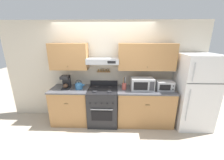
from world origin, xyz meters
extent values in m
plane|color=#B2A38E|center=(0.00, 0.00, 0.00)|extent=(16.00, 16.00, 0.00)
cube|color=beige|center=(0.00, 0.71, 1.27)|extent=(5.20, 0.08, 2.55)
cube|color=#AD7A47|center=(-0.83, 0.50, 1.70)|extent=(0.91, 0.33, 0.63)
sphere|color=brown|center=(-0.83, 0.33, 1.48)|extent=(0.02, 0.02, 0.02)
cube|color=#AD7A47|center=(1.06, 0.50, 1.70)|extent=(1.36, 0.33, 0.63)
sphere|color=brown|center=(1.06, 0.33, 1.48)|extent=(0.02, 0.02, 0.02)
cube|color=#ADAFB5|center=(0.00, 0.48, 1.59)|extent=(0.78, 0.37, 0.13)
cube|color=black|center=(0.22, 0.30, 1.59)|extent=(0.19, 0.01, 0.06)
cube|color=#AD7A47|center=(0.00, 0.63, 1.29)|extent=(0.34, 0.07, 0.02)
cylinder|color=olive|center=(-0.14, 0.63, 1.33)|extent=(0.03, 0.03, 0.06)
cylinder|color=olive|center=(-0.07, 0.63, 1.33)|extent=(0.03, 0.03, 0.06)
cylinder|color=olive|center=(0.00, 0.63, 1.33)|extent=(0.03, 0.03, 0.06)
cylinder|color=olive|center=(0.07, 0.63, 1.33)|extent=(0.03, 0.03, 0.06)
cylinder|color=olive|center=(0.14, 0.63, 1.33)|extent=(0.03, 0.03, 0.06)
cube|color=#AD7A47|center=(-0.83, 0.34, 0.44)|extent=(0.91, 0.65, 0.89)
cube|color=#4C4C51|center=(-0.83, 0.34, 0.90)|extent=(0.94, 0.67, 0.03)
cylinder|color=brown|center=(-0.83, 0.01, 0.66)|extent=(0.10, 0.01, 0.01)
cube|color=#AD7A47|center=(1.06, 0.34, 0.44)|extent=(1.36, 0.65, 0.89)
cube|color=#4C4C51|center=(1.06, 0.34, 0.90)|extent=(1.38, 0.67, 0.03)
cylinder|color=brown|center=(1.06, 0.01, 0.66)|extent=(0.10, 0.01, 0.01)
cube|color=#232326|center=(0.00, 0.32, 0.45)|extent=(0.72, 0.68, 0.90)
cube|color=black|center=(0.00, -0.03, 0.38)|extent=(0.49, 0.01, 0.25)
cylinder|color=#ADAFB5|center=(0.00, -0.05, 0.56)|extent=(0.51, 0.02, 0.02)
cube|color=black|center=(0.00, 0.32, 0.91)|extent=(0.72, 0.68, 0.01)
cylinder|color=#232326|center=(-0.17, 0.16, 0.92)|extent=(0.11, 0.11, 0.02)
cylinder|color=#232326|center=(0.17, 0.16, 0.92)|extent=(0.11, 0.11, 0.02)
cylinder|color=#232326|center=(-0.17, 0.48, 0.92)|extent=(0.11, 0.11, 0.02)
cylinder|color=#232326|center=(0.17, 0.48, 0.92)|extent=(0.11, 0.11, 0.02)
cylinder|color=black|center=(-0.26, -0.04, 0.70)|extent=(0.03, 0.02, 0.03)
cylinder|color=black|center=(-0.13, -0.04, 0.70)|extent=(0.03, 0.02, 0.03)
cylinder|color=black|center=(0.00, -0.04, 0.70)|extent=(0.03, 0.02, 0.03)
cylinder|color=black|center=(0.13, -0.04, 0.70)|extent=(0.03, 0.02, 0.03)
cylinder|color=black|center=(0.26, -0.04, 0.70)|extent=(0.03, 0.02, 0.03)
cube|color=#232326|center=(0.00, 0.64, 0.98)|extent=(0.72, 0.04, 0.13)
cube|color=white|center=(2.21, 0.29, 0.90)|extent=(0.81, 0.74, 1.79)
cube|color=black|center=(2.21, -0.08, 1.22)|extent=(0.81, 0.01, 0.01)
cylinder|color=#ADAFB5|center=(1.90, -0.10, 1.47)|extent=(0.02, 0.02, 0.39)
cylinder|color=#ADAFB5|center=(1.90, -0.10, 0.72)|extent=(0.02, 0.02, 0.75)
cylinder|color=teal|center=(-0.59, 0.32, 0.99)|extent=(0.18, 0.18, 0.13)
ellipsoid|color=teal|center=(-0.59, 0.32, 1.05)|extent=(0.17, 0.17, 0.07)
sphere|color=black|center=(-0.59, 0.32, 1.10)|extent=(0.02, 0.02, 0.02)
cylinder|color=teal|center=(-0.50, 0.32, 1.00)|extent=(0.11, 0.04, 0.10)
torus|color=black|center=(-0.59, 0.32, 1.07)|extent=(0.16, 0.01, 0.16)
cube|color=black|center=(-0.91, 0.32, 0.94)|extent=(0.19, 0.23, 0.03)
cube|color=black|center=(-0.91, 0.40, 1.09)|extent=(0.19, 0.08, 0.33)
cube|color=black|center=(-0.91, 0.31, 1.22)|extent=(0.19, 0.19, 0.07)
ellipsoid|color=#4C3323|center=(-0.91, 0.30, 1.01)|extent=(0.12, 0.12, 0.11)
cube|color=#ADAFB5|center=(0.96, 0.34, 1.07)|extent=(0.54, 0.37, 0.29)
cube|color=black|center=(0.90, 0.15, 1.07)|extent=(0.32, 0.01, 0.19)
cube|color=#38383D|center=(1.15, 0.15, 1.07)|extent=(0.11, 0.01, 0.21)
cylinder|color=#B24C42|center=(0.53, 0.32, 1.00)|extent=(0.11, 0.11, 0.16)
cylinder|color=olive|center=(0.51, 0.31, 1.15)|extent=(0.01, 0.05, 0.16)
cylinder|color=#28282B|center=(0.53, 0.32, 1.15)|extent=(0.01, 0.04, 0.16)
cylinder|color=#B2B2B7|center=(0.55, 0.33, 1.15)|extent=(0.01, 0.03, 0.16)
cube|color=#ADAFB5|center=(1.50, 0.32, 1.03)|extent=(0.40, 0.27, 0.22)
cube|color=black|center=(1.47, 0.18, 1.03)|extent=(0.25, 0.01, 0.13)
cylinder|color=black|center=(1.65, 0.17, 1.07)|extent=(0.03, 0.01, 0.03)
cylinder|color=black|center=(1.65, 0.17, 0.99)|extent=(0.03, 0.01, 0.03)
camera|label=1|loc=(0.33, -2.84, 2.13)|focal=22.00mm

